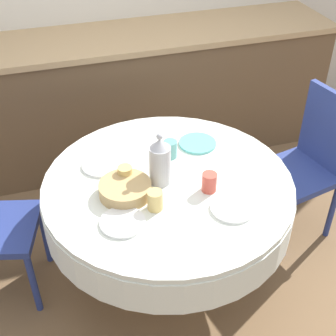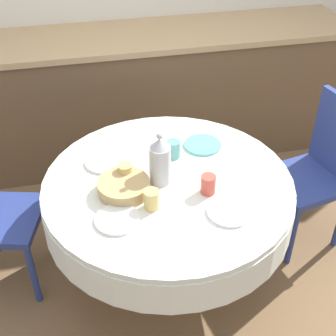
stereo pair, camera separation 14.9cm
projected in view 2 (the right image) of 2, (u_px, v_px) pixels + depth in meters
ground_plane at (168, 279)px, 2.72m from camera, size 12.00×12.00×0.00m
kitchen_counter at (129, 96)px, 3.49m from camera, size 3.24×0.64×0.96m
dining_table at (168, 200)px, 2.36m from camera, size 1.24×1.24×0.73m
chair_left at (318, 167)px, 2.72m from camera, size 0.47×0.47×0.94m
plate_near_left at (117, 219)px, 2.06m from camera, size 0.20×0.20×0.01m
cup_near_left at (152, 199)px, 2.10m from camera, size 0.07×0.07×0.09m
plate_near_right at (229, 212)px, 2.10m from camera, size 0.20×0.20×0.01m
cup_near_right at (208, 184)px, 2.19m from camera, size 0.07×0.07×0.09m
plate_far_left at (105, 162)px, 2.40m from camera, size 0.20×0.20×0.01m
cup_far_left at (125, 173)px, 2.26m from camera, size 0.07×0.07×0.09m
plate_far_right at (202, 145)px, 2.52m from camera, size 0.20×0.20×0.01m
cup_far_right at (173, 149)px, 2.42m from camera, size 0.07×0.07×0.09m
coffee_carafe at (160, 161)px, 2.21m from camera, size 0.11×0.11×0.28m
bread_basket at (124, 187)px, 2.20m from camera, size 0.25×0.25×0.06m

